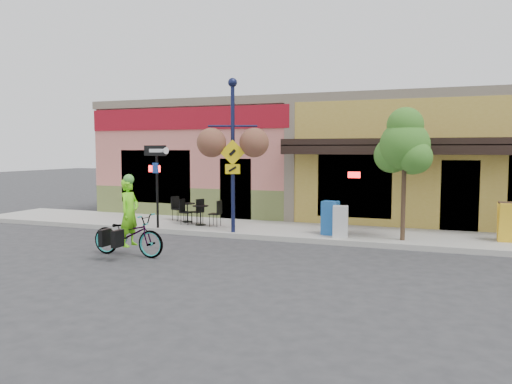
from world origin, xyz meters
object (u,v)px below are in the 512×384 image
(building, at_px, (342,159))
(newspaper_box_grey, at_px, (340,222))
(lamp_post, at_px, (233,156))
(street_tree, at_px, (404,173))
(one_way_sign, at_px, (157,187))
(newspaper_box_blue, at_px, (330,218))
(cyclist_rider, at_px, (130,223))
(bicycle, at_px, (128,235))

(building, bearing_deg, newspaper_box_grey, -79.25)
(lamp_post, distance_m, newspaper_box_grey, 3.69)
(street_tree, bearing_deg, newspaper_box_grey, -174.38)
(one_way_sign, bearing_deg, newspaper_box_blue, 23.41)
(one_way_sign, height_order, newspaper_box_grey, one_way_sign)
(cyclist_rider, relative_size, street_tree, 0.46)
(building, height_order, one_way_sign, building)
(cyclist_rider, height_order, street_tree, street_tree)
(bicycle, xyz_separation_m, newspaper_box_grey, (4.56, 3.60, 0.07))
(one_way_sign, xyz_separation_m, newspaper_box_blue, (5.39, 0.65, -0.81))
(bicycle, xyz_separation_m, lamp_post, (1.37, 3.35, 1.91))
(newspaper_box_grey, bearing_deg, building, 92.03)
(newspaper_box_blue, relative_size, street_tree, 0.27)
(one_way_sign, xyz_separation_m, newspaper_box_grey, (5.75, 0.31, -0.85))
(lamp_post, relative_size, street_tree, 1.25)
(bicycle, distance_m, lamp_post, 4.10)
(newspaper_box_grey, distance_m, street_tree, 2.18)
(newspaper_box_blue, distance_m, newspaper_box_grey, 0.51)
(street_tree, bearing_deg, newspaper_box_blue, 174.87)
(bicycle, xyz_separation_m, one_way_sign, (-1.20, 3.29, 0.92))
(building, height_order, lamp_post, lamp_post)
(lamp_post, distance_m, street_tree, 4.90)
(bicycle, xyz_separation_m, newspaper_box_blue, (4.19, 3.94, 0.11))
(newspaper_box_blue, bearing_deg, lamp_post, -159.93)
(street_tree, bearing_deg, one_way_sign, -176.38)
(cyclist_rider, bearing_deg, lamp_post, -20.10)
(bicycle, relative_size, newspaper_box_blue, 2.05)
(bicycle, relative_size, one_way_sign, 0.77)
(one_way_sign, xyz_separation_m, street_tree, (7.43, 0.47, 0.53))
(street_tree, bearing_deg, cyclist_rider, -148.69)
(bicycle, relative_size, cyclist_rider, 1.21)
(cyclist_rider, relative_size, lamp_post, 0.36)
(newspaper_box_grey, height_order, street_tree, street_tree)
(building, distance_m, cyclist_rider, 10.74)
(bicycle, height_order, cyclist_rider, cyclist_rider)
(one_way_sign, distance_m, newspaper_box_grey, 5.82)
(bicycle, bearing_deg, newspaper_box_blue, -45.31)
(lamp_post, distance_m, one_way_sign, 2.75)
(street_tree, bearing_deg, bicycle, -148.90)
(one_way_sign, bearing_deg, newspaper_box_grey, 19.53)
(lamp_post, xyz_separation_m, one_way_sign, (-2.57, -0.06, -0.99))
(lamp_post, bearing_deg, newspaper_box_blue, -7.50)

